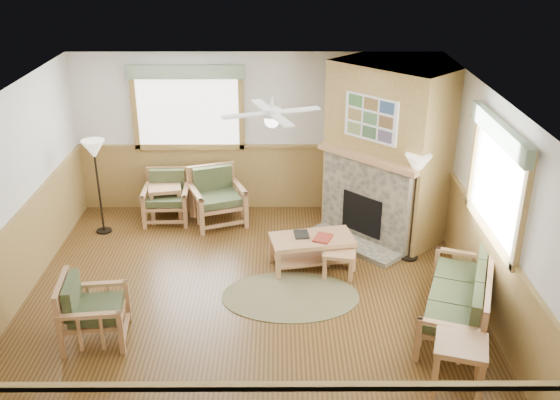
{
  "coord_description": "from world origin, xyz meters",
  "views": [
    {
      "loc": [
        0.37,
        -6.96,
        4.57
      ],
      "look_at": [
        0.4,
        0.7,
        1.15
      ],
      "focal_mm": 40.0,
      "sensor_mm": 36.0,
      "label": 1
    }
  ],
  "objects_px": {
    "coffee_table": "(312,252)",
    "floor_lamp_left": "(99,187)",
    "floor_lamp_right": "(414,208)",
    "sofa": "(457,296)",
    "armchair_back_right": "(217,197)",
    "footstool": "(339,262)",
    "end_table_chairs": "(166,202)",
    "end_table_sofa": "(458,366)",
    "armchair_left": "(94,309)",
    "armchair_back_left": "(166,197)"
  },
  "relations": [
    {
      "from": "armchair_left",
      "to": "footstool",
      "type": "height_order",
      "value": "armchair_left"
    },
    {
      "from": "armchair_back_right",
      "to": "floor_lamp_left",
      "type": "distance_m",
      "value": 1.88
    },
    {
      "from": "sofa",
      "to": "armchair_left",
      "type": "height_order",
      "value": "sofa"
    },
    {
      "from": "floor_lamp_left",
      "to": "floor_lamp_right",
      "type": "relative_size",
      "value": 0.95
    },
    {
      "from": "sofa",
      "to": "floor_lamp_right",
      "type": "bearing_deg",
      "value": -152.47
    },
    {
      "from": "armchair_back_right",
      "to": "armchair_left",
      "type": "bearing_deg",
      "value": -131.13
    },
    {
      "from": "sofa",
      "to": "footstool",
      "type": "height_order",
      "value": "sofa"
    },
    {
      "from": "end_table_chairs",
      "to": "end_table_sofa",
      "type": "xyz_separation_m",
      "value": [
        3.78,
        -4.25,
        0.0
      ]
    },
    {
      "from": "armchair_back_right",
      "to": "floor_lamp_left",
      "type": "xyz_separation_m",
      "value": [
        -1.82,
        -0.34,
        0.33
      ]
    },
    {
      "from": "armchair_back_left",
      "to": "coffee_table",
      "type": "xyz_separation_m",
      "value": [
        2.34,
        -1.57,
        -0.17
      ]
    },
    {
      "from": "coffee_table",
      "to": "armchair_left",
      "type": "bearing_deg",
      "value": -158.49
    },
    {
      "from": "coffee_table",
      "to": "end_table_chairs",
      "type": "xyz_separation_m",
      "value": [
        -2.37,
        1.63,
        0.06
      ]
    },
    {
      "from": "armchair_left",
      "to": "end_table_sofa",
      "type": "bearing_deg",
      "value": -109.02
    },
    {
      "from": "floor_lamp_right",
      "to": "sofa",
      "type": "bearing_deg",
      "value": -82.28
    },
    {
      "from": "coffee_table",
      "to": "floor_lamp_right",
      "type": "bearing_deg",
      "value": -2.23
    },
    {
      "from": "armchair_back_left",
      "to": "end_table_chairs",
      "type": "xyz_separation_m",
      "value": [
        -0.03,
        0.06,
        -0.11
      ]
    },
    {
      "from": "armchair_left",
      "to": "floor_lamp_left",
      "type": "height_order",
      "value": "floor_lamp_left"
    },
    {
      "from": "armchair_left",
      "to": "end_table_sofa",
      "type": "xyz_separation_m",
      "value": [
        4.06,
        -0.91,
        -0.11
      ]
    },
    {
      "from": "armchair_back_right",
      "to": "end_table_chairs",
      "type": "distance_m",
      "value": 0.92
    },
    {
      "from": "end_table_sofa",
      "to": "armchair_back_right",
      "type": "bearing_deg",
      "value": 125.29
    },
    {
      "from": "armchair_left",
      "to": "floor_lamp_left",
      "type": "distance_m",
      "value": 2.93
    },
    {
      "from": "sofa",
      "to": "end_table_chairs",
      "type": "relative_size",
      "value": 3.04
    },
    {
      "from": "coffee_table",
      "to": "footstool",
      "type": "distance_m",
      "value": 0.44
    },
    {
      "from": "armchair_back_right",
      "to": "footstool",
      "type": "bearing_deg",
      "value": -63.05
    },
    {
      "from": "armchair_back_right",
      "to": "armchair_left",
      "type": "relative_size",
      "value": 1.1
    },
    {
      "from": "sofa",
      "to": "end_table_chairs",
      "type": "bearing_deg",
      "value": -107.37
    },
    {
      "from": "end_table_chairs",
      "to": "end_table_sofa",
      "type": "relative_size",
      "value": 0.99
    },
    {
      "from": "armchair_back_left",
      "to": "end_table_chairs",
      "type": "height_order",
      "value": "armchair_back_left"
    },
    {
      "from": "end_table_chairs",
      "to": "floor_lamp_right",
      "type": "relative_size",
      "value": 0.36
    },
    {
      "from": "armchair_back_right",
      "to": "footstool",
      "type": "relative_size",
      "value": 2.05
    },
    {
      "from": "end_table_sofa",
      "to": "floor_lamp_right",
      "type": "relative_size",
      "value": 0.37
    },
    {
      "from": "armchair_back_left",
      "to": "armchair_back_right",
      "type": "xyz_separation_m",
      "value": [
        0.86,
        -0.11,
        0.04
      ]
    },
    {
      "from": "end_table_chairs",
      "to": "end_table_sofa",
      "type": "bearing_deg",
      "value": -48.38
    },
    {
      "from": "sofa",
      "to": "floor_lamp_left",
      "type": "height_order",
      "value": "floor_lamp_left"
    },
    {
      "from": "floor_lamp_right",
      "to": "end_table_sofa",
      "type": "bearing_deg",
      "value": -91.07
    },
    {
      "from": "coffee_table",
      "to": "footstool",
      "type": "xyz_separation_m",
      "value": [
        0.38,
        -0.22,
        -0.04
      ]
    },
    {
      "from": "sofa",
      "to": "coffee_table",
      "type": "height_order",
      "value": "sofa"
    },
    {
      "from": "floor_lamp_right",
      "to": "armchair_back_right",
      "type": "bearing_deg",
      "value": 157.32
    },
    {
      "from": "armchair_left",
      "to": "end_table_chairs",
      "type": "relative_size",
      "value": 1.38
    },
    {
      "from": "armchair_back_left",
      "to": "coffee_table",
      "type": "bearing_deg",
      "value": -35.95
    },
    {
      "from": "floor_lamp_left",
      "to": "floor_lamp_right",
      "type": "bearing_deg",
      "value": -10.6
    },
    {
      "from": "armchair_back_right",
      "to": "sofa",
      "type": "bearing_deg",
      "value": -63.36
    },
    {
      "from": "armchair_back_right",
      "to": "end_table_chairs",
      "type": "relative_size",
      "value": 1.53
    },
    {
      "from": "end_table_chairs",
      "to": "footstool",
      "type": "height_order",
      "value": "end_table_chairs"
    },
    {
      "from": "armchair_back_left",
      "to": "armchair_left",
      "type": "relative_size",
      "value": 1.0
    },
    {
      "from": "sofa",
      "to": "floor_lamp_right",
      "type": "relative_size",
      "value": 1.1
    },
    {
      "from": "coffee_table",
      "to": "floor_lamp_left",
      "type": "distance_m",
      "value": 3.53
    },
    {
      "from": "sofa",
      "to": "armchair_back_right",
      "type": "distance_m",
      "value": 4.3
    },
    {
      "from": "sofa",
      "to": "floor_lamp_right",
      "type": "height_order",
      "value": "floor_lamp_right"
    },
    {
      "from": "armchair_left",
      "to": "footstool",
      "type": "bearing_deg",
      "value": -70.26
    }
  ]
}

